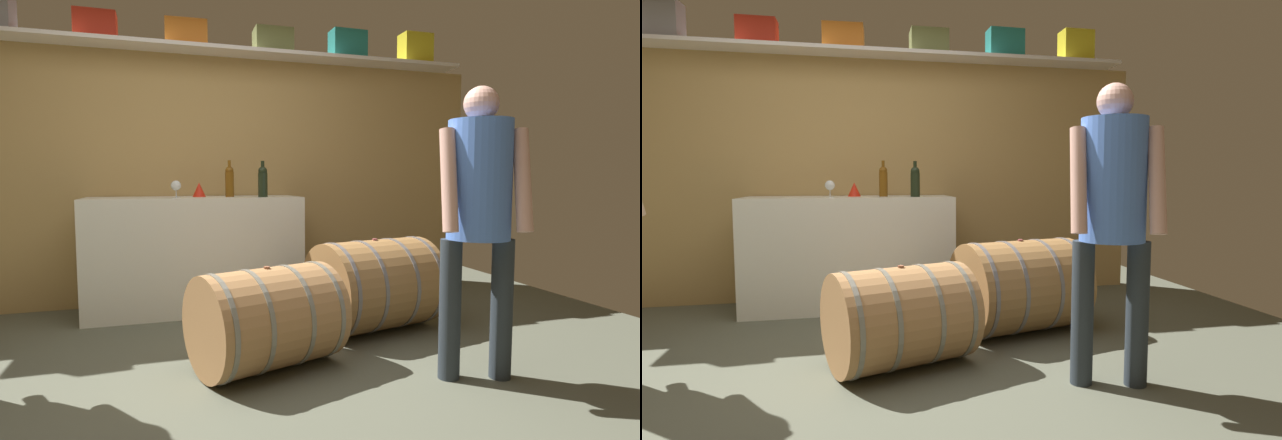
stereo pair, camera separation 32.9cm
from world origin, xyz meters
TOP-DOWN VIEW (x-y plane):
  - ground_plane at (0.00, 0.50)m, footprint 6.71×7.23m
  - back_wall_panel at (0.00, 2.01)m, footprint 5.51×0.10m
  - high_shelf_board at (0.00, 1.86)m, footprint 5.07×0.40m
  - toolcase_red at (-0.70, 1.86)m, footprint 0.32×0.19m
  - toolcase_orange at (-0.00, 1.86)m, footprint 0.35×0.27m
  - toolcase_olive at (0.74, 1.86)m, footprint 0.33×0.26m
  - toolcase_teal at (1.46, 1.86)m, footprint 0.33×0.21m
  - toolcase_yellow at (2.16, 1.86)m, footprint 0.29×0.21m
  - work_cabinet at (0.03, 1.65)m, footprint 1.72×0.61m
  - wine_bottle_dark at (0.57, 1.50)m, footprint 0.08×0.08m
  - wine_bottle_amber at (0.31, 1.62)m, footprint 0.07×0.07m
  - wine_glass at (-0.12, 1.49)m, footprint 0.08×0.08m
  - red_funnel at (0.07, 1.70)m, footprint 0.11×0.11m
  - wine_barrel_near at (0.34, 0.20)m, footprint 0.94×0.81m
  - wine_barrel_far at (1.23, 0.69)m, footprint 0.98×0.83m
  - winemaker_pouring at (1.40, -0.29)m, footprint 0.50×0.41m

SIDE VIEW (x-z plane):
  - ground_plane at x=0.00m, z-range -0.02..0.00m
  - wine_barrel_near at x=0.34m, z-range 0.00..0.60m
  - wine_barrel_far at x=1.23m, z-range 0.00..0.67m
  - work_cabinet at x=0.03m, z-range 0.00..0.95m
  - winemaker_pouring at x=1.40m, z-range 0.18..1.77m
  - red_funnel at x=0.07m, z-range 0.95..1.07m
  - wine_glass at x=-0.12m, z-range 0.97..1.11m
  - wine_bottle_dark at x=0.57m, z-range 0.93..1.23m
  - wine_bottle_amber at x=0.31m, z-range 0.93..1.24m
  - back_wall_panel at x=0.00m, z-range 0.00..2.18m
  - high_shelf_board at x=0.00m, z-range 2.18..2.21m
  - toolcase_orange at x=0.00m, z-range 2.21..2.42m
  - toolcase_olive at x=0.74m, z-range 2.21..2.42m
  - toolcase_red at x=-0.70m, z-range 2.21..2.43m
  - toolcase_teal at x=1.46m, z-range 2.21..2.47m
  - toolcase_yellow at x=2.16m, z-range 2.21..2.50m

